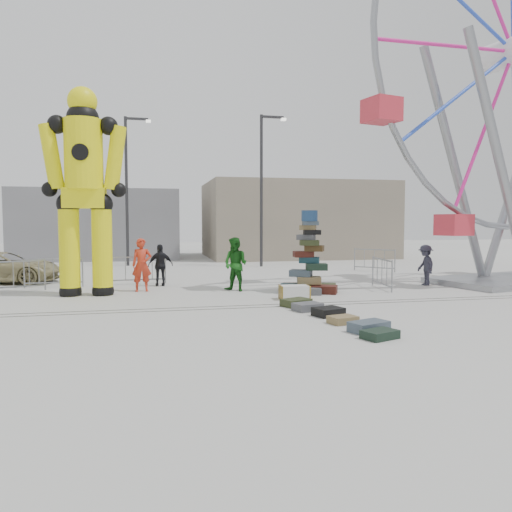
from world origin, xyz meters
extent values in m
plane|color=#9E9E99|center=(0.00, 0.00, 0.00)|extent=(90.00, 90.00, 0.00)
cube|color=#47443F|center=(0.00, 0.60, 0.00)|extent=(40.00, 0.04, 0.01)
cube|color=#47443F|center=(0.00, 1.00, 0.00)|extent=(40.00, 0.04, 0.01)
cube|color=gray|center=(7.00, 20.00, 2.50)|extent=(12.00, 8.00, 5.00)
cube|color=gray|center=(-6.00, 22.00, 2.20)|extent=(10.00, 8.00, 4.40)
cylinder|color=#2D2D30|center=(3.00, 13.00, 4.00)|extent=(0.16, 0.16, 8.00)
cube|color=#2D2D30|center=(3.60, 13.00, 7.90)|extent=(1.20, 0.15, 0.12)
cube|color=silver|center=(4.20, 13.00, 7.80)|extent=(0.25, 0.25, 0.12)
cylinder|color=#2D2D30|center=(-4.00, 15.00, 4.00)|extent=(0.16, 0.16, 8.00)
cube|color=#2D2D30|center=(-3.40, 15.00, 7.90)|extent=(1.20, 0.15, 0.12)
cube|color=silver|center=(-2.80, 15.00, 7.80)|extent=(0.25, 0.25, 0.12)
cube|color=#183D48|center=(1.86, 3.13, 0.15)|extent=(1.04, 0.85, 0.29)
cube|color=#481A13|center=(2.83, 2.80, 0.14)|extent=(1.02, 0.91, 0.27)
cube|color=#432F15|center=(2.05, 3.66, 0.12)|extent=(0.85, 0.63, 0.25)
cube|color=#31391C|center=(3.01, 3.33, 0.14)|extent=(0.97, 0.84, 0.27)
cube|color=#54555B|center=(2.24, 2.64, 0.11)|extent=(0.85, 0.64, 0.23)
cube|color=black|center=(2.60, 3.71, 0.12)|extent=(0.89, 0.78, 0.25)
cube|color=olive|center=(2.40, 3.12, 0.42)|extent=(0.90, 0.72, 0.25)
cube|color=#435360|center=(2.14, 3.25, 0.66)|extent=(0.87, 0.79, 0.23)
cube|color=black|center=(2.63, 3.02, 0.88)|extent=(0.78, 0.61, 0.23)
cube|color=#183D48|center=(2.46, 3.28, 1.10)|extent=(0.80, 0.67, 0.20)
cube|color=#481A13|center=(2.24, 3.30, 1.30)|extent=(0.69, 0.51, 0.20)
cube|color=#432F15|center=(2.58, 3.12, 1.50)|extent=(0.75, 0.67, 0.20)
cube|color=#31391C|center=(2.38, 3.07, 1.69)|extent=(0.71, 0.56, 0.18)
cube|color=#54555B|center=(2.32, 3.24, 1.88)|extent=(0.71, 0.65, 0.18)
cube|color=black|center=(2.49, 3.09, 2.05)|extent=(0.63, 0.48, 0.16)
cube|color=olive|center=(2.37, 3.19, 2.20)|extent=(0.64, 0.55, 0.16)
cube|color=#435360|center=(2.42, 3.08, 2.35)|extent=(0.57, 0.42, 0.14)
cylinder|color=navy|center=(2.40, 3.12, 2.60)|extent=(0.54, 0.54, 0.36)
sphere|color=black|center=(-5.41, 4.06, 0.14)|extent=(0.71, 0.71, 0.71)
cylinder|color=#F5F00D|center=(-5.41, 4.06, 1.48)|extent=(0.65, 0.65, 2.97)
sphere|color=black|center=(-5.41, 4.06, 2.97)|extent=(0.74, 0.74, 0.74)
sphere|color=black|center=(-4.39, 4.00, 0.14)|extent=(0.71, 0.71, 0.71)
cylinder|color=#F5F00D|center=(-4.39, 4.00, 1.48)|extent=(0.65, 0.65, 2.97)
sphere|color=black|center=(-4.39, 4.00, 2.97)|extent=(0.74, 0.74, 0.74)
cube|color=#F5F00D|center=(-4.90, 4.03, 3.15)|extent=(1.34, 0.81, 0.65)
cylinder|color=#F5F00D|center=(-4.90, 4.03, 4.55)|extent=(1.21, 1.21, 2.23)
sphere|color=black|center=(-4.90, 4.03, 5.66)|extent=(1.02, 1.02, 1.02)
sphere|color=#F5F00D|center=(-4.90, 4.03, 6.22)|extent=(0.93, 0.93, 0.93)
sphere|color=black|center=(-5.68, 4.07, 5.47)|extent=(0.59, 0.59, 0.59)
cylinder|color=#F5F00D|center=(-5.87, 4.08, 4.45)|extent=(0.79, 0.52, 2.09)
sphere|color=black|center=(-5.96, 4.09, 3.43)|extent=(0.48, 0.48, 0.48)
sphere|color=black|center=(-4.11, 3.99, 5.47)|extent=(0.59, 0.59, 0.59)
cylinder|color=#F5F00D|center=(-3.92, 3.98, 4.45)|extent=(0.79, 0.52, 2.09)
sphere|color=black|center=(-3.83, 3.97, 3.43)|extent=(0.48, 0.48, 0.48)
cube|color=gray|center=(10.64, 3.84, 0.11)|extent=(6.11, 4.48, 0.22)
cylinder|color=gray|center=(9.16, 2.47, 4.40)|extent=(3.80, 1.21, 8.91)
cylinder|color=gray|center=(8.70, 4.39, 4.40)|extent=(3.80, 1.21, 8.91)
cube|color=red|center=(10.64, 3.84, 1.65)|extent=(1.19, 1.19, 0.77)
cube|color=silver|center=(1.50, 1.84, 0.21)|extent=(0.95, 0.59, 0.43)
cube|color=#31391C|center=(1.17, 0.58, 0.11)|extent=(0.95, 0.83, 0.21)
cube|color=#54555B|center=(1.27, -0.16, 0.11)|extent=(0.85, 0.71, 0.21)
cube|color=black|center=(1.55, -1.01, 0.11)|extent=(0.86, 0.75, 0.22)
cube|color=olive|center=(1.55, -1.96, 0.09)|extent=(0.74, 0.61, 0.18)
cube|color=#435360|center=(1.78, -2.91, 0.12)|extent=(0.99, 0.78, 0.23)
cube|color=black|center=(1.72, -3.56, 0.09)|extent=(0.85, 0.71, 0.18)
imported|color=red|center=(-3.14, 4.62, 0.92)|extent=(0.70, 0.48, 1.83)
imported|color=#165A16|center=(0.03, 4.01, 0.93)|extent=(1.14, 1.13, 1.86)
imported|color=black|center=(-2.47, 5.92, 0.78)|extent=(0.94, 0.44, 1.56)
imported|color=#262633|center=(7.30, 4.02, 0.77)|extent=(0.63, 1.02, 1.53)
imported|color=#978E61|center=(-8.51, 8.18, 0.61)|extent=(4.59, 2.48, 1.22)
camera|label=1|loc=(-2.94, -12.91, 2.42)|focal=35.00mm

